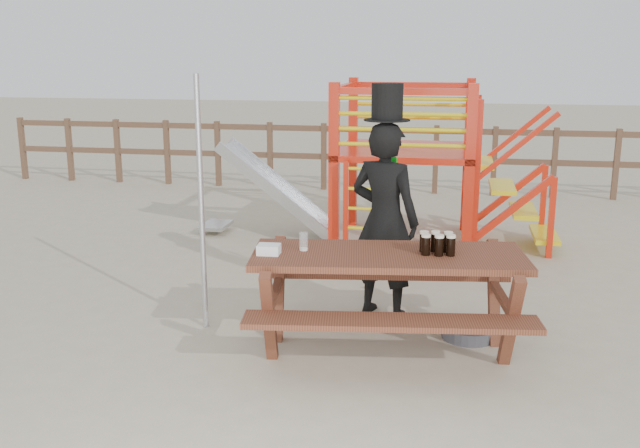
{
  "coord_description": "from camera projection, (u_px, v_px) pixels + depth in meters",
  "views": [
    {
      "loc": [
        0.82,
        -5.57,
        2.45
      ],
      "look_at": [
        -0.39,
        0.8,
        0.88
      ],
      "focal_mm": 40.0,
      "sensor_mm": 36.0,
      "label": 1
    }
  ],
  "objects": [
    {
      "name": "stout_pints",
      "position": [
        437.0,
        243.0,
        5.75
      ],
      "size": [
        0.29,
        0.19,
        0.17
      ],
      "color": "black",
      "rests_on": "picnic_table"
    },
    {
      "name": "picnic_table",
      "position": [
        387.0,
        290.0,
        5.86
      ],
      "size": [
        2.39,
        1.81,
        0.86
      ],
      "rotation": [
        0.0,
        0.0,
        0.14
      ],
      "color": "brown",
      "rests_on": "ground"
    },
    {
      "name": "playground_fort",
      "position": [
        399.0,
        161.0,
        9.19
      ],
      "size": [
        4.71,
        1.84,
        2.1
      ],
      "color": "red",
      "rests_on": "ground"
    },
    {
      "name": "parasol_base",
      "position": [
        468.0,
        332.0,
        6.25
      ],
      "size": [
        0.46,
        0.46,
        0.2
      ],
      "color": "#39383D",
      "rests_on": "ground"
    },
    {
      "name": "ground",
      "position": [
        348.0,
        348.0,
        6.04
      ],
      "size": [
        60.0,
        60.0,
        0.0
      ],
      "primitive_type": "plane",
      "color": "tan",
      "rests_on": "ground"
    },
    {
      "name": "man_with_hat",
      "position": [
        385.0,
        215.0,
        6.59
      ],
      "size": [
        0.79,
        0.66,
        2.18
      ],
      "rotation": [
        0.0,
        0.0,
        2.77
      ],
      "color": "black",
      "rests_on": "ground"
    },
    {
      "name": "metal_pole",
      "position": [
        201.0,
        205.0,
        6.25
      ],
      "size": [
        0.05,
        0.05,
        2.27
      ],
      "primitive_type": "cylinder",
      "color": "#B2B2B7",
      "rests_on": "ground"
    },
    {
      "name": "empty_glasses",
      "position": [
        304.0,
        242.0,
        5.85
      ],
      "size": [
        0.07,
        0.07,
        0.15
      ],
      "color": "silver",
      "rests_on": "picnic_table"
    },
    {
      "name": "back_fence",
      "position": [
        407.0,
        151.0,
        12.55
      ],
      "size": [
        15.09,
        0.09,
        1.2
      ],
      "color": "brown",
      "rests_on": "ground"
    },
    {
      "name": "paper_bag",
      "position": [
        269.0,
        249.0,
        5.75
      ],
      "size": [
        0.19,
        0.15,
        0.08
      ],
      "primitive_type": "cube",
      "rotation": [
        0.0,
        0.0,
        0.05
      ],
      "color": "white",
      "rests_on": "picnic_table"
    }
  ]
}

